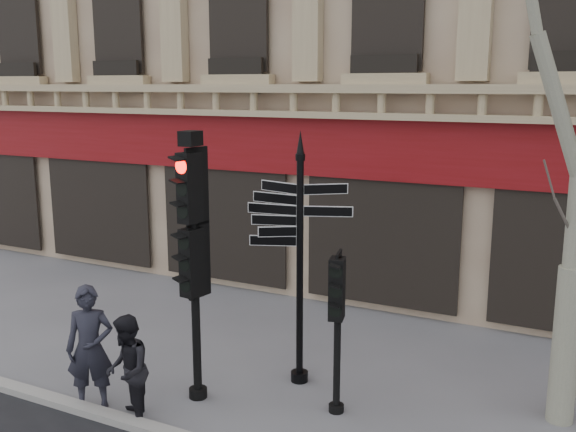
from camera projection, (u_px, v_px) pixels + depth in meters
name	position (u px, v px, depth m)	size (l,w,h in m)	color
ground	(276.00, 410.00, 9.90)	(80.00, 80.00, 0.00)	slate
fingerpost	(300.00, 217.00, 10.31)	(2.09, 2.09, 4.23)	black
traffic_signal_main	(193.00, 234.00, 9.77)	(0.51, 0.40, 4.26)	black
traffic_signal_secondary	(338.00, 306.00, 9.51)	(0.47, 0.38, 2.45)	black
pedestrian_a	(90.00, 348.00, 9.77)	(0.72, 0.47, 1.97)	#21212C
pedestrian_b	(127.00, 370.00, 9.38)	(0.80, 0.63, 1.66)	black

